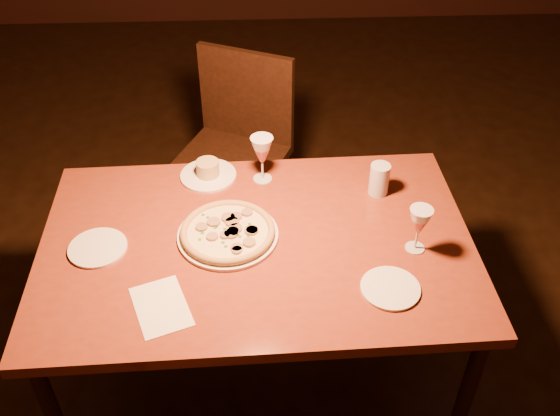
{
  "coord_description": "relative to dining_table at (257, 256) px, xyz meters",
  "views": [
    {
      "loc": [
        -0.13,
        -1.76,
        2.21
      ],
      "look_at": [
        -0.05,
        -0.16,
        0.88
      ],
      "focal_mm": 40.0,
      "sensor_mm": 36.0,
      "label": 1
    }
  ],
  "objects": [
    {
      "name": "menu_card",
      "position": [
        -0.29,
        -0.28,
        0.07
      ],
      "size": [
        0.22,
        0.26,
        0.0
      ],
      "primitive_type": "cube",
      "rotation": [
        0.0,
        0.0,
        0.36
      ],
      "color": "white",
      "rests_on": "dining_table"
    },
    {
      "name": "ramekin_saucer",
      "position": [
        -0.18,
        0.37,
        0.09
      ],
      "size": [
        0.21,
        0.21,
        0.07
      ],
      "color": "white",
      "rests_on": "dining_table"
    },
    {
      "name": "chair_far",
      "position": [
        -0.09,
        0.92,
        -0.16
      ],
      "size": [
        0.62,
        0.62,
        0.97
      ],
      "rotation": [
        0.0,
        0.0,
        -0.43
      ],
      "color": "black",
      "rests_on": "floor"
    },
    {
      "name": "wine_glass_far",
      "position": [
        0.03,
        0.35,
        0.16
      ],
      "size": [
        0.08,
        0.08,
        0.19
      ],
      "primitive_type": null,
      "color": "#CA5954",
      "rests_on": "dining_table"
    },
    {
      "name": "side_plate_left",
      "position": [
        -0.53,
        -0.01,
        0.07
      ],
      "size": [
        0.19,
        0.19,
        0.01
      ],
      "primitive_type": "cylinder",
      "color": "white",
      "rests_on": "dining_table"
    },
    {
      "name": "wine_glass_right",
      "position": [
        0.53,
        -0.06,
        0.15
      ],
      "size": [
        0.08,
        0.08,
        0.17
      ],
      "primitive_type": null,
      "color": "#CA5954",
      "rests_on": "dining_table"
    },
    {
      "name": "pizza_plate",
      "position": [
        -0.1,
        0.03,
        0.09
      ],
      "size": [
        0.34,
        0.34,
        0.04
      ],
      "color": "white",
      "rests_on": "dining_table"
    },
    {
      "name": "water_tumbler",
      "position": [
        0.45,
        0.25,
        0.13
      ],
      "size": [
        0.07,
        0.07,
        0.12
      ],
      "primitive_type": "cylinder",
      "color": "silver",
      "rests_on": "dining_table"
    },
    {
      "name": "side_plate_near",
      "position": [
        0.41,
        -0.24,
        0.07
      ],
      "size": [
        0.19,
        0.19,
        0.01
      ],
      "primitive_type": "cylinder",
      "color": "white",
      "rests_on": "dining_table"
    },
    {
      "name": "floor",
      "position": [
        0.13,
        0.21,
        -0.71
      ],
      "size": [
        7.0,
        7.0,
        0.0
      ],
      "primitive_type": "plane",
      "color": "black",
      "rests_on": "ground"
    },
    {
      "name": "dining_table",
      "position": [
        0.0,
        0.0,
        0.0
      ],
      "size": [
        1.48,
        0.98,
        0.78
      ],
      "rotation": [
        0.0,
        0.0,
        0.03
      ],
      "color": "maroon",
      "rests_on": "floor"
    }
  ]
}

